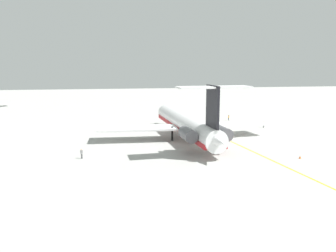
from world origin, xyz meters
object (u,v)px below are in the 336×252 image
(ground_crew_near_tail, at_px, (82,152))
(ground_crew_portside, at_px, (229,117))
(ground_crew_near_nose, at_px, (264,124))
(safety_cone_nose, at_px, (300,157))
(main_jetliner, at_px, (187,124))

(ground_crew_near_tail, bearing_deg, ground_crew_portside, 139.76)
(ground_crew_near_nose, height_order, ground_crew_portside, ground_crew_portside)
(ground_crew_portside, height_order, safety_cone_nose, ground_crew_portside)
(ground_crew_near_tail, relative_size, ground_crew_portside, 1.08)
(ground_crew_near_tail, height_order, safety_cone_nose, ground_crew_near_tail)
(ground_crew_near_nose, distance_m, ground_crew_near_tail, 51.95)
(ground_crew_near_tail, distance_m, safety_cone_nose, 39.64)
(main_jetliner, bearing_deg, safety_cone_nose, -142.00)
(main_jetliner, distance_m, ground_crew_portside, 31.51)
(main_jetliner, relative_size, ground_crew_near_nose, 27.48)
(safety_cone_nose, bearing_deg, main_jetliner, 41.53)
(main_jetliner, relative_size, ground_crew_portside, 26.80)
(ground_crew_portside, bearing_deg, main_jetliner, 51.23)
(main_jetliner, relative_size, ground_crew_near_tail, 24.91)
(ground_crew_near_nose, height_order, ground_crew_near_tail, ground_crew_near_tail)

